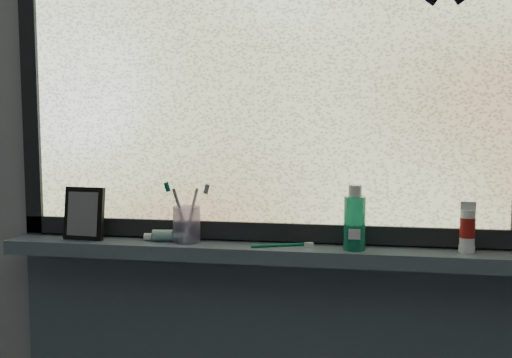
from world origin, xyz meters
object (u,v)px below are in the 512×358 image
at_px(cream_tube, 468,225).
at_px(mouthwash_bottle, 355,218).
at_px(toothbrush_cup, 187,224).
at_px(vanity_mirror, 84,213).

bearing_deg(cream_tube, mouthwash_bottle, -175.69).
height_order(toothbrush_cup, mouthwash_bottle, mouthwash_bottle).
bearing_deg(mouthwash_bottle, vanity_mirror, 179.27).
xyz_separation_m(vanity_mirror, mouthwash_bottle, (0.77, -0.01, 0.01)).
bearing_deg(mouthwash_bottle, toothbrush_cup, 177.43).
relative_size(mouthwash_bottle, cream_tube, 1.50).
bearing_deg(cream_tube, vanity_mirror, -179.35).
distance_m(vanity_mirror, mouthwash_bottle, 0.77).
bearing_deg(toothbrush_cup, vanity_mirror, -177.89).
distance_m(vanity_mirror, toothbrush_cup, 0.30).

